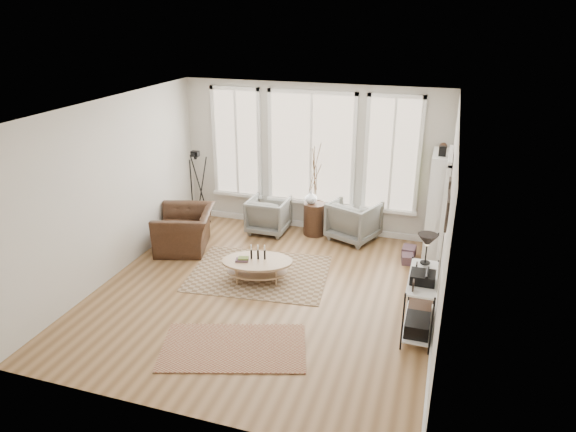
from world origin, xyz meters
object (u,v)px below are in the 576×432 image
(armchair_left, at_px, (269,215))
(armchair_right, at_px, (354,220))
(side_table, at_px, (315,193))
(accent_chair, at_px, (185,229))
(low_shelf, at_px, (421,298))
(bookcase, at_px, (437,205))
(coffee_table, at_px, (257,265))

(armchair_left, bearing_deg, armchair_right, -174.64)
(side_table, distance_m, accent_chair, 2.56)
(low_shelf, relative_size, accent_chair, 1.14)
(bookcase, distance_m, coffee_table, 3.35)
(coffee_table, relative_size, armchair_right, 1.52)
(armchair_right, distance_m, accent_chair, 3.20)
(coffee_table, bearing_deg, side_table, 78.79)
(low_shelf, relative_size, armchair_right, 1.53)
(low_shelf, height_order, side_table, side_table)
(coffee_table, bearing_deg, low_shelf, -13.69)
(bookcase, bearing_deg, low_shelf, -91.28)
(low_shelf, relative_size, side_table, 0.72)
(side_table, bearing_deg, armchair_right, 0.00)
(low_shelf, xyz_separation_m, side_table, (-2.22, 2.75, 0.36))
(accent_chair, bearing_deg, coffee_table, 49.01)
(armchair_left, distance_m, accent_chair, 1.70)
(armchair_left, height_order, armchair_right, armchair_right)
(low_shelf, height_order, accent_chair, low_shelf)
(coffee_table, relative_size, accent_chair, 1.14)
(bookcase, distance_m, armchair_right, 1.61)
(armchair_right, relative_size, accent_chair, 0.75)
(low_shelf, distance_m, side_table, 3.55)
(armchair_left, bearing_deg, low_shelf, 140.33)
(accent_chair, bearing_deg, bookcase, 87.30)
(side_table, xyz_separation_m, accent_chair, (-2.12, -1.34, -0.50))
(side_table, bearing_deg, coffee_table, -101.21)
(side_table, bearing_deg, armchair_left, -170.10)
(armchair_right, bearing_deg, armchair_left, 26.90)
(coffee_table, distance_m, accent_chair, 1.87)
(bookcase, bearing_deg, armchair_left, 178.77)
(armchair_left, relative_size, side_table, 0.43)
(armchair_right, bearing_deg, low_shelf, 139.13)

